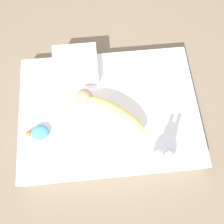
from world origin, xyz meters
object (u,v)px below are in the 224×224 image
swaddled_baby (111,113)px  turtle_plush (39,133)px  pillow (75,65)px  bunny_plush (165,158)px

swaddled_baby → turtle_plush: 0.58m
swaddled_baby → turtle_plush: swaddled_baby is taller
swaddled_baby → pillow: (0.26, -0.47, -0.04)m
swaddled_baby → bunny_plush: (-0.34, 0.38, 0.03)m
pillow → turtle_plush: size_ratio=2.12×
swaddled_baby → pillow: 0.54m
bunny_plush → swaddled_baby: bearing=-47.8°
bunny_plush → turtle_plush: bearing=-17.7°
swaddled_baby → turtle_plush: (0.57, 0.09, -0.06)m
swaddled_baby → bunny_plush: bearing=170.1°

